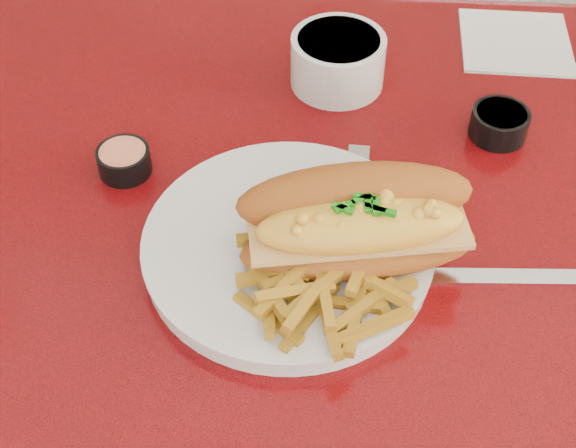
# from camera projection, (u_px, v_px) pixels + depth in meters

# --- Properties ---
(diner_table) EXTENTS (1.23, 0.83, 0.77)m
(diner_table) POSITION_uv_depth(u_px,v_px,m) (386.00, 328.00, 0.85)
(diner_table) COLOR red
(diner_table) RESTS_ON ground
(booth_bench_far) EXTENTS (1.20, 0.51, 0.90)m
(booth_bench_far) POSITION_uv_depth(u_px,v_px,m) (367.00, 95.00, 1.64)
(booth_bench_far) COLOR #920A09
(booth_bench_far) RESTS_ON ground
(dinner_plate) EXTENTS (0.31, 0.31, 0.02)m
(dinner_plate) POSITION_uv_depth(u_px,v_px,m) (288.00, 247.00, 0.70)
(dinner_plate) COLOR silver
(dinner_plate) RESTS_ON diner_table
(mac_hoagie) EXTENTS (0.21, 0.13, 0.09)m
(mac_hoagie) POSITION_uv_depth(u_px,v_px,m) (358.00, 223.00, 0.66)
(mac_hoagie) COLOR #A8561B
(mac_hoagie) RESTS_ON dinner_plate
(fries_pile) EXTENTS (0.12, 0.11, 0.03)m
(fries_pile) POSITION_uv_depth(u_px,v_px,m) (325.00, 279.00, 0.65)
(fries_pile) COLOR gold
(fries_pile) RESTS_ON dinner_plate
(fork) EXTENTS (0.02, 0.17, 0.00)m
(fork) POSITION_uv_depth(u_px,v_px,m) (354.00, 205.00, 0.73)
(fork) COLOR silver
(fork) RESTS_ON dinner_plate
(gravy_ramekin) EXTENTS (0.11, 0.11, 0.06)m
(gravy_ramekin) POSITION_uv_depth(u_px,v_px,m) (338.00, 59.00, 0.86)
(gravy_ramekin) COLOR silver
(gravy_ramekin) RESTS_ON diner_table
(sauce_cup_left) EXTENTS (0.07, 0.07, 0.03)m
(sauce_cup_left) POSITION_uv_depth(u_px,v_px,m) (124.00, 160.00, 0.77)
(sauce_cup_left) COLOR black
(sauce_cup_left) RESTS_ON diner_table
(sauce_cup_right) EXTENTS (0.07, 0.07, 0.03)m
(sauce_cup_right) POSITION_uv_depth(u_px,v_px,m) (500.00, 122.00, 0.81)
(sauce_cup_right) COLOR black
(sauce_cup_right) RESTS_ON diner_table
(knife) EXTENTS (0.21, 0.03, 0.01)m
(knife) POSITION_uv_depth(u_px,v_px,m) (568.00, 277.00, 0.69)
(knife) COLOR silver
(knife) RESTS_ON diner_table
(paper_napkin) EXTENTS (0.13, 0.13, 0.00)m
(paper_napkin) POSITION_uv_depth(u_px,v_px,m) (515.00, 42.00, 0.93)
(paper_napkin) COLOR silver
(paper_napkin) RESTS_ON diner_table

